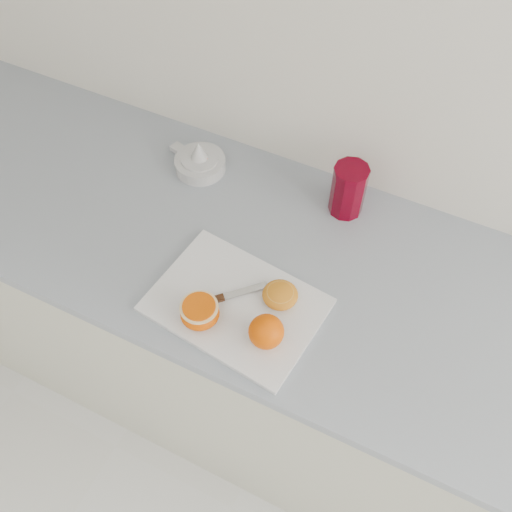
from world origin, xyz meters
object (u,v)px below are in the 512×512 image
Objects in this scene: cutting_board at (236,305)px; red_tumbler at (348,191)px; counter at (252,337)px; half_orange at (200,312)px; citrus_juicer at (200,161)px.

red_tumbler is (0.11, 0.36, 0.06)m from cutting_board.
counter is at bearing -127.08° from red_tumbler.
half_orange reaches higher than counter.
half_orange is (-0.05, -0.07, 0.03)m from cutting_board.
cutting_board is 2.14× the size of citrus_juicer.
citrus_juicer is at bearing 119.63° from half_orange.
red_tumbler is at bearing 5.07° from citrus_juicer.
citrus_juicer reaches higher than counter.
cutting_board is 4.31× the size of half_orange.
cutting_board is 0.38m from red_tumbler.
counter is 29.45× the size of half_orange.
half_orange reaches higher than cutting_board.
half_orange is 0.46m from red_tumbler.
cutting_board is at bearing -107.16° from red_tumbler.
cutting_board is at bearing -50.24° from citrus_juicer.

